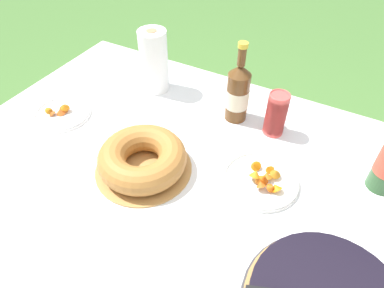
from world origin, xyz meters
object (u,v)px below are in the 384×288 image
cup_stack (276,114)px  snack_plate_left (261,179)px  bundt_cake (142,159)px  cider_bottle_amber (238,93)px  snack_plate_near (62,113)px  paper_towel_roll (154,61)px

cup_stack → snack_plate_left: cup_stack is taller
bundt_cake → snack_plate_left: (0.35, 0.13, -0.03)m
snack_plate_left → cup_stack: bearing=100.9°
cup_stack → snack_plate_left: bearing=-79.1°
bundt_cake → cup_stack: 0.48m
bundt_cake → cider_bottle_amber: bearing=68.5°
snack_plate_near → paper_towel_roll: 0.40m
bundt_cake → snack_plate_left: bundt_cake is taller
paper_towel_roll → bundt_cake: bearing=-61.9°
cup_stack → snack_plate_near: size_ratio=0.77×
bundt_cake → paper_towel_roll: paper_towel_roll is taller
snack_plate_near → paper_towel_roll: size_ratio=0.84×
snack_plate_near → paper_towel_roll: bearing=56.6°
cider_bottle_amber → snack_plate_near: bearing=-152.2°
snack_plate_near → snack_plate_left: size_ratio=0.89×
cup_stack → snack_plate_near: cup_stack is taller
snack_plate_near → cider_bottle_amber: bearing=27.8°
snack_plate_near → snack_plate_left: bearing=3.8°
bundt_cake → cider_bottle_amber: (0.15, 0.38, 0.06)m
cider_bottle_amber → snack_plate_left: bearing=-52.1°
cider_bottle_amber → paper_towel_roll: bearing=177.2°
cup_stack → snack_plate_near: (-0.73, -0.29, -0.07)m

